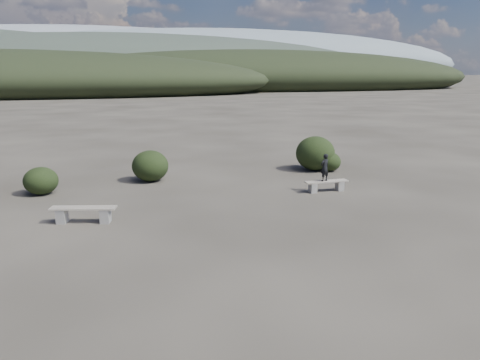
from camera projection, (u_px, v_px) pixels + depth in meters
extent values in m
plane|color=#2D2923|center=(246.00, 256.00, 11.52)|extent=(1200.00, 1200.00, 0.00)
cube|color=gray|center=(62.00, 216.00, 14.01)|extent=(0.35, 0.43, 0.43)
cube|color=gray|center=(105.00, 216.00, 14.04)|extent=(0.35, 0.43, 0.43)
cube|color=gray|center=(83.00, 208.00, 13.97)|extent=(1.99, 0.84, 0.05)
cube|color=gray|center=(313.00, 188.00, 17.56)|extent=(0.24, 0.33, 0.37)
cube|color=gray|center=(340.00, 186.00, 17.86)|extent=(0.24, 0.33, 0.37)
cube|color=gray|center=(327.00, 181.00, 17.66)|extent=(1.68, 0.39, 0.05)
imported|color=black|center=(325.00, 167.00, 17.51)|extent=(0.45, 0.37, 1.04)
ellipsoid|color=black|center=(41.00, 181.00, 17.26)|extent=(1.25, 1.25, 1.02)
ellipsoid|color=black|center=(150.00, 166.00, 19.32)|extent=(1.50, 1.50, 1.29)
ellipsoid|color=black|center=(315.00, 153.00, 21.48)|extent=(1.79, 1.79, 1.57)
ellipsoid|color=black|center=(329.00, 162.00, 21.33)|extent=(1.05, 1.05, 0.88)
ellipsoid|color=black|center=(264.00, 77.00, 123.12)|extent=(120.00, 44.00, 14.00)
ellipsoid|color=#313B30|center=(123.00, 69.00, 161.13)|extent=(190.00, 64.00, 24.00)
ellipsoid|color=gray|center=(228.00, 64.00, 309.33)|extent=(340.00, 110.00, 44.00)
ellipsoid|color=gray|center=(80.00, 62.00, 378.36)|extent=(460.00, 140.00, 56.00)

